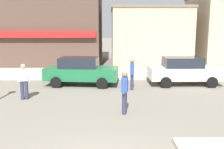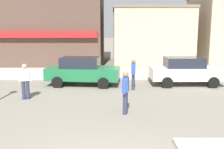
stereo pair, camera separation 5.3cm
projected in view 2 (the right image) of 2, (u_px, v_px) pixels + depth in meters
The scene contains 8 objects.
kerb_far at pixel (106, 73), 18.15m from camera, with size 80.00×4.00×0.15m, color beige.
parked_car_nearest at pixel (82, 71), 14.65m from camera, with size 4.14×2.16×1.56m.
parked_car_second at pixel (185, 70), 14.71m from camera, with size 4.02×1.92×1.56m.
pedestrian_crossing_near at pixel (24, 80), 11.66m from camera, with size 0.55×0.33×1.61m.
pedestrian_crossing_far at pixel (125, 91), 9.68m from camera, with size 0.29×0.56×1.61m.
pedestrian_kerb_side at pixel (133, 73), 13.51m from camera, with size 0.25×0.56×1.61m.
building_corner_shop at pixel (58, 23), 23.99m from camera, with size 8.24×9.67×7.17m.
building_storefront_left_near at pixel (149, 36), 23.41m from camera, with size 6.58×6.56×4.92m.
Camera 2 is at (0.37, -4.86, 3.17)m, focal length 42.00 mm.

